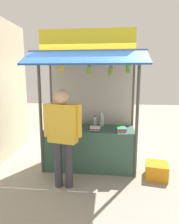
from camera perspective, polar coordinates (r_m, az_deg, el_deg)
ground_plane at (r=4.46m, az=0.00°, el=-15.58°), size 20.00×20.00×0.00m
stall_counter at (r=4.29m, az=0.00°, el=-10.36°), size 1.86×0.70×0.87m
stall_structure at (r=4.11m, az=0.11°, el=6.16°), size 2.06×1.50×2.75m
water_bottle_mid_left at (r=4.45m, az=-4.61°, el=-1.88°), size 0.09×0.09×0.31m
water_bottle_left at (r=4.34m, az=3.64°, el=-2.28°), size 0.08×0.08×0.29m
water_bottle_far_right at (r=4.33m, az=1.58°, el=-2.66°), size 0.07×0.07×0.23m
water_bottle_mid_right at (r=4.46m, az=-8.80°, el=-1.89°), size 0.09×0.09×0.32m
magazine_stack_center at (r=4.03m, az=1.57°, el=-4.83°), size 0.24×0.28×0.06m
magazine_stack_back_right at (r=3.90m, az=9.23°, el=-5.15°), size 0.21×0.28×0.10m
magazine_stack_back_left at (r=4.18m, az=-4.56°, el=-4.15°), size 0.24×0.32×0.08m
banana_bunch_inner_left at (r=3.66m, az=-8.16°, el=12.57°), size 0.12×0.12×0.26m
banana_bunch_rightmost at (r=3.57m, az=-0.10°, el=12.09°), size 0.11×0.11×0.29m
banana_bunch_inner_right at (r=3.55m, az=6.20°, el=11.69°), size 0.10×0.10×0.32m
banana_bunch_leftmost at (r=3.56m, az=11.13°, el=12.35°), size 0.11×0.11×0.27m
vendor_person at (r=3.39m, az=-7.78°, el=-5.14°), size 0.66×0.32×1.74m
plastic_crate at (r=4.19m, az=18.90°, el=-15.75°), size 0.47×0.47×0.29m
neighbour_wall at (r=4.98m, az=-24.49°, el=5.62°), size 0.20×2.40×3.24m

